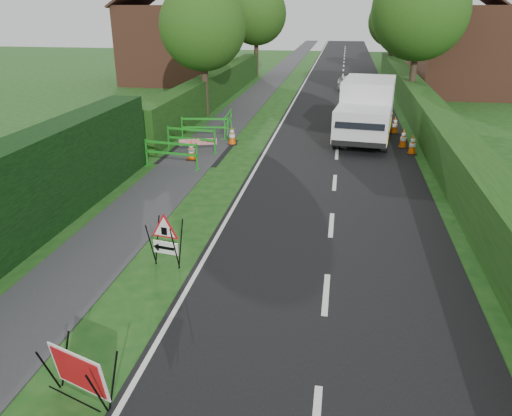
{
  "coord_description": "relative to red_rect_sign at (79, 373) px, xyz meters",
  "views": [
    {
      "loc": [
        2.57,
        -7.87,
        5.48
      ],
      "look_at": [
        0.81,
        2.38,
        1.24
      ],
      "focal_mm": 35.0,
      "sensor_mm": 36.0,
      "label": 1
    }
  ],
  "objects": [
    {
      "name": "ground",
      "position": [
        0.97,
        2.57,
        -0.5
      ],
      "size": [
        120.0,
        120.0,
        0.0
      ],
      "primitive_type": "plane",
      "color": "#164413",
      "rests_on": "ground"
    },
    {
      "name": "road_surface",
      "position": [
        3.47,
        37.57,
        -0.5
      ],
      "size": [
        6.0,
        90.0,
        0.02
      ],
      "primitive_type": "cube",
      "color": "black",
      "rests_on": "ground"
    },
    {
      "name": "footpath",
      "position": [
        -2.03,
        37.57,
        -0.5
      ],
      "size": [
        2.0,
        90.0,
        0.02
      ],
      "primitive_type": "cube",
      "color": "#2D2D30",
      "rests_on": "ground"
    },
    {
      "name": "hedge_west_far",
      "position": [
        -4.03,
        24.57,
        -0.5
      ],
      "size": [
        1.0,
        24.0,
        1.8
      ],
      "primitive_type": "cube",
      "color": "#14380F",
      "rests_on": "ground"
    },
    {
      "name": "hedge_east",
      "position": [
        7.47,
        18.57,
        -0.5
      ],
      "size": [
        1.2,
        50.0,
        1.5
      ],
      "primitive_type": "cube",
      "color": "#14380F",
      "rests_on": "ground"
    },
    {
      "name": "house_west",
      "position": [
        -9.03,
        32.57,
        2.39
      ],
      "size": [
        7.5,
        7.4,
        7.88
      ],
      "color": "brown",
      "rests_on": "ground"
    },
    {
      "name": "house_east_a",
      "position": [
        11.97,
        30.57,
        2.39
      ],
      "size": [
        7.5,
        7.4,
        7.88
      ],
      "color": "brown",
      "rests_on": "ground"
    },
    {
      "name": "house_east_b",
      "position": [
        12.97,
        44.57,
        2.39
      ],
      "size": [
        7.5,
        7.4,
        7.88
      ],
      "color": "brown",
      "rests_on": "ground"
    },
    {
      "name": "tree_nw",
      "position": [
        -3.63,
        20.57,
        3.98
      ],
      "size": [
        4.4,
        4.4,
        6.7
      ],
      "color": "#2D2116",
      "rests_on": "ground"
    },
    {
      "name": "tree_ne",
      "position": [
        7.37,
        24.57,
        4.67
      ],
      "size": [
        5.2,
        5.2,
        7.79
      ],
      "color": "#2D2116",
      "rests_on": "ground"
    },
    {
      "name": "tree_fw",
      "position": [
        -3.63,
        36.57,
        4.32
      ],
      "size": [
        4.8,
        4.8,
        7.24
      ],
      "color": "#2D2116",
      "rests_on": "ground"
    },
    {
      "name": "tree_fe",
      "position": [
        7.37,
        40.57,
        3.72
      ],
      "size": [
        4.2,
        4.2,
        6.33
      ],
      "color": "#2D2116",
      "rests_on": "ground"
    },
    {
      "name": "red_rect_sign",
      "position": [
        0.0,
        0.0,
        0.0
      ],
      "size": [
        1.17,
        0.92,
        0.88
      ],
      "rotation": [
        0.0,
        0.0,
        -0.34
      ],
      "color": "black",
      "rests_on": "ground"
    },
    {
      "name": "triangle_sign",
      "position": [
        -0.15,
        4.13,
        0.26
      ],
      "size": [
        0.86,
        0.86,
        1.09
      ],
      "rotation": [
        0.0,
        0.0,
        -0.17
      ],
      "color": "black",
      "rests_on": "ground"
    },
    {
      "name": "works_van",
      "position": [
        4.59,
        16.72,
        0.82
      ],
      "size": [
        2.75,
        5.7,
        2.5
      ],
      "rotation": [
        0.0,
        0.0,
        -0.11
      ],
      "color": "silver",
      "rests_on": "ground"
    },
    {
      "name": "traffic_cone_0",
      "position": [
        6.39,
        14.6,
        -0.11
      ],
      "size": [
        0.38,
        0.38,
        0.79
      ],
      "color": "black",
      "rests_on": "ground"
    },
    {
      "name": "traffic_cone_1",
      "position": [
        6.12,
        15.54,
        -0.11
      ],
      "size": [
        0.38,
        0.38,
        0.79
      ],
      "color": "black",
      "rests_on": "ground"
    },
    {
      "name": "traffic_cone_2",
      "position": [
        5.99,
        18.05,
        -0.11
      ],
      "size": [
        0.38,
        0.38,
        0.79
      ],
      "color": "black",
      "rests_on": "ground"
    },
    {
      "name": "traffic_cone_3",
      "position": [
        -1.98,
        12.33,
        -0.11
      ],
      "size": [
        0.38,
        0.38,
        0.79
      ],
      "color": "black",
      "rests_on": "ground"
    },
    {
      "name": "traffic_cone_4",
      "position": [
        -0.95,
        14.86,
        -0.11
      ],
      "size": [
        0.38,
        0.38,
        0.79
      ],
      "color": "black",
      "rests_on": "ground"
    },
    {
      "name": "ped_barrier_0",
      "position": [
        -2.39,
        11.24,
        0.13
      ],
      "size": [
        2.09,
        0.63,
        1.0
      ],
      "rotation": [
        0.0,
        0.0,
        -0.14
      ],
      "color": "#198C1B",
      "rests_on": "ground"
    },
    {
      "name": "ped_barrier_1",
      "position": [
        -2.29,
        13.41,
        0.13
      ],
      "size": [
        2.09,
        0.58,
        1.0
      ],
      "rotation": [
        0.0,
        0.0,
        -0.11
      ],
      "color": "#198C1B",
      "rests_on": "ground"
    },
    {
      "name": "ped_barrier_2",
      "position": [
        -2.29,
        15.44,
        0.13
      ],
      "size": [
        2.09,
        0.61,
        1.0
      ],
      "rotation": [
        0.0,
        0.0,
        0.13
      ],
      "color": "#198C1B",
      "rests_on": "ground"
    },
    {
      "name": "ped_barrier_3",
      "position": [
        -1.5,
        16.55,
        0.13
      ],
      "size": [
        0.5,
        2.08,
        1.0
      ],
      "rotation": [
        0.0,
        0.0,
        1.65
      ],
      "color": "#198C1B",
      "rests_on": "ground"
    },
    {
      "name": "redwhite_plank",
      "position": [
        -2.0,
        13.34,
        -0.5
      ],
      "size": [
        1.44,
        0.49,
        0.25
      ],
      "primitive_type": "cube",
      "rotation": [
        0.0,
        0.0,
        0.31
      ],
      "color": "red",
      "rests_on": "ground"
    },
    {
      "name": "hatchback_car",
      "position": [
        3.87,
        29.73,
        0.03
      ],
      "size": [
        1.68,
        3.26,
        1.06
      ],
      "primitive_type": "imported",
      "rotation": [
        0.0,
        0.0,
        0.14
      ],
      "color": "silver",
      "rests_on": "ground"
    }
  ]
}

